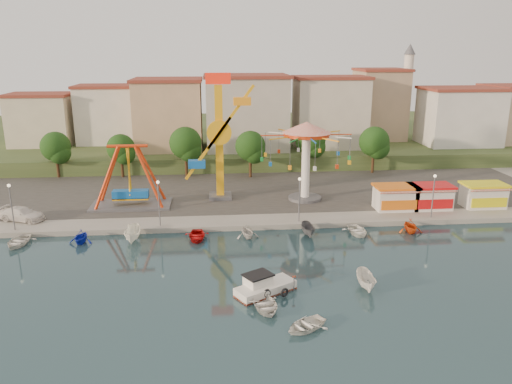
{
  "coord_description": "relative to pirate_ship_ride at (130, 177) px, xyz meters",
  "views": [
    {
      "loc": [
        -1.85,
        -41.39,
        19.93
      ],
      "look_at": [
        3.07,
        14.0,
        4.0
      ],
      "focal_mm": 35.0,
      "sensor_mm": 36.0,
      "label": 1
    }
  ],
  "objects": [
    {
      "name": "building_2",
      "position": [
        4.19,
        31.22,
        4.22
      ],
      "size": [
        11.95,
        9.28,
        11.23
      ],
      "primitive_type": "cube",
      "color": "tan",
      "rests_on": "hill_terrace"
    },
    {
      "name": "moored_boat_7",
      "position": [
        32.56,
        -10.94,
        -3.6
      ],
      "size": [
        2.62,
        3.03,
        1.6
      ],
      "primitive_type": "imported",
      "rotation": [
        0.0,
        0.0,
        0.0
      ],
      "color": "#D64913",
      "rests_on": "ground"
    },
    {
      "name": "cabin_motorboat",
      "position": [
        14.59,
        -23.94,
        -3.9
      ],
      "size": [
        5.56,
        4.42,
        1.86
      ],
      "rotation": [
        0.0,
        0.0,
        0.53
      ],
      "color": "white",
      "rests_on": "ground"
    },
    {
      "name": "skiff",
      "position": [
        23.48,
        -23.92,
        -3.68
      ],
      "size": [
        1.6,
        3.75,
        1.42
      ],
      "primitive_type": "imported",
      "rotation": [
        0.0,
        0.0,
        -0.06
      ],
      "color": "white",
      "rests_on": "ground"
    },
    {
      "name": "kamikaze_tower",
      "position": [
        11.75,
        2.39,
        4.11
      ],
      "size": [
        6.24,
        3.1,
        16.5
      ],
      "color": "#59595E",
      "rests_on": "quay_deck"
    },
    {
      "name": "moored_boat_3",
      "position": [
        8.57,
        -10.94,
        -4.01
      ],
      "size": [
        2.68,
        3.75,
        0.78
      ],
      "primitive_type": "imported",
      "rotation": [
        0.0,
        0.0,
        -0.0
      ],
      "color": "#BA0E0F",
      "rests_on": "ground"
    },
    {
      "name": "ground",
      "position": [
        12.37,
        -20.74,
        -4.39
      ],
      "size": [
        200.0,
        200.0,
        0.0
      ],
      "primitive_type": "plane",
      "color": "#122933",
      "rests_on": "ground"
    },
    {
      "name": "moored_boat_5",
      "position": [
        20.89,
        -10.94,
        -3.71
      ],
      "size": [
        1.37,
        3.54,
        1.36
      ],
      "primitive_type": "imported",
      "rotation": [
        0.0,
        0.0,
        0.01
      ],
      "color": "#57575C",
      "rests_on": "ground"
    },
    {
      "name": "building_5",
      "position": [
        44.74,
        29.59,
        4.21
      ],
      "size": [
        12.77,
        10.96,
        11.21
      ],
      "primitive_type": "cube",
      "color": "tan",
      "rests_on": "hill_terrace"
    },
    {
      "name": "tree_1",
      "position": [
        -3.63,
        15.5,
        0.81
      ],
      "size": [
        4.35,
        4.35,
        6.8
      ],
      "color": "#382314",
      "rests_on": "quay_deck"
    },
    {
      "name": "tree_3",
      "position": [
        16.37,
        13.62,
        1.16
      ],
      "size": [
        4.68,
        4.68,
        7.32
      ],
      "color": "#382314",
      "rests_on": "quay_deck"
    },
    {
      "name": "pirate_ship_ride",
      "position": [
        0.0,
        0.0,
        0.0
      ],
      "size": [
        10.0,
        5.0,
        8.0
      ],
      "color": "#59595E",
      "rests_on": "quay_deck"
    },
    {
      "name": "building_6",
      "position": [
        56.52,
        28.03,
        4.78
      ],
      "size": [
        8.23,
        8.98,
        12.36
      ],
      "primitive_type": "cube",
      "color": "silver",
      "rests_on": "hill_terrace"
    },
    {
      "name": "wave_swinger",
      "position": [
        22.68,
        0.94,
        3.8
      ],
      "size": [
        11.6,
        11.6,
        10.4
      ],
      "color": "#59595E",
      "rests_on": "quay_deck"
    },
    {
      "name": "quay_deck",
      "position": [
        12.37,
        41.26,
        -4.09
      ],
      "size": [
        200.0,
        100.0,
        0.6
      ],
      "primitive_type": "cube",
      "color": "#9E998E",
      "rests_on": "ground"
    },
    {
      "name": "tree_2",
      "position": [
        6.37,
        15.06,
        1.52
      ],
      "size": [
        5.02,
        5.02,
        7.85
      ],
      "color": "#382314",
      "rests_on": "quay_deck"
    },
    {
      "name": "booth_left",
      "position": [
        33.18,
        -4.26,
        -2.23
      ],
      "size": [
        5.4,
        3.78,
        3.08
      ],
      "color": "white",
      "rests_on": "quay_deck"
    },
    {
      "name": "rowboat_a",
      "position": [
        14.38,
        -26.71,
        -3.99
      ],
      "size": [
        3.46,
        4.35,
        0.81
      ],
      "primitive_type": "imported",
      "rotation": [
        0.0,
        0.0,
        0.18
      ],
      "color": "silver",
      "rests_on": "ground"
    },
    {
      "name": "moored_boat_2",
      "position": [
        1.77,
        -10.94,
        -3.6
      ],
      "size": [
        1.56,
        4.12,
        1.59
      ],
      "primitive_type": "imported",
      "rotation": [
        0.0,
        0.0,
        0.0
      ],
      "color": "white",
      "rests_on": "ground"
    },
    {
      "name": "tree_0",
      "position": [
        -13.63,
        16.23,
        1.08
      ],
      "size": [
        4.6,
        4.6,
        7.19
      ],
      "color": "#382314",
      "rests_on": "quay_deck"
    },
    {
      "name": "building_3",
      "position": [
        17.98,
        28.06,
        3.2
      ],
      "size": [
        12.59,
        10.5,
        9.2
      ],
      "primitive_type": "cube",
      "color": "beige",
      "rests_on": "hill_terrace"
    },
    {
      "name": "lamp_post_0",
      "position": [
        -11.63,
        -7.74,
        -1.29
      ],
      "size": [
        0.14,
        0.14,
        5.0
      ],
      "primitive_type": "cylinder",
      "color": "#59595E",
      "rests_on": "quay_deck"
    },
    {
      "name": "asphalt_pad",
      "position": [
        12.37,
        9.26,
        -3.79
      ],
      "size": [
        90.0,
        28.0,
        0.01
      ],
      "primitive_type": "cube",
      "color": "#4C4944",
      "rests_on": "quay_deck"
    },
    {
      "name": "rowboat_b",
      "position": [
        17.04,
        -29.93,
        -4.04
      ],
      "size": [
        4.21,
        3.92,
        0.71
      ],
      "primitive_type": "imported",
      "rotation": [
        0.0,
        0.0,
        -1.0
      ],
      "color": "white",
      "rests_on": "ground"
    },
    {
      "name": "building_1",
      "position": [
        -8.96,
        30.64,
        2.92
      ],
      "size": [
        12.33,
        9.01,
        8.63
      ],
      "primitive_type": "cube",
      "color": "silver",
      "rests_on": "hill_terrace"
    },
    {
      "name": "building_4",
      "position": [
        31.44,
        31.46,
        3.22
      ],
      "size": [
        10.75,
        9.23,
        9.24
      ],
      "primitive_type": "cube",
      "color": "beige",
      "rests_on": "hill_terrace"
    },
    {
      "name": "hill_terrace",
      "position": [
        12.37,
        46.26,
        -2.89
      ],
      "size": [
        200.0,
        60.0,
        3.0
      ],
      "primitive_type": "cube",
      "color": "#384C26",
      "rests_on": "ground"
    },
    {
      "name": "moored_boat_4",
      "position": [
        14.11,
        -10.94,
        -3.66
      ],
      "size": [
        2.98,
        3.26,
        1.47
      ],
      "primitive_type": "imported",
      "rotation": [
        0.0,
        0.0,
        0.23
      ],
      "color": "silver",
      "rests_on": "ground"
    },
    {
      "name": "moored_boat_6",
      "position": [
        26.47,
        -10.94,
        -3.99
      ],
      "size": [
        3.13,
        4.12,
        0.8
      ],
      "primitive_type": "imported",
      "rotation": [
        0.0,
        0.0,
        0.1
      ],
      "color": "white",
      "rests_on": "ground"
    },
    {
      "name": "booth_mid",
      "position": [
        37.64,
        -4.26,
        -2.23
      ],
      "size": [
        5.4,
        3.78,
        3.08
      ],
      "color": "white",
      "rests_on": "quay_deck"
    },
    {
      "name": "lamp_post_2",
      "position": [
        20.37,
        -7.74,
        -1.29
      ],
      "size": [
        0.14,
        0.14,
        5.0
      ],
      "primitive_type": "cylinder",
      "color": "#59595E",
      "rests_on": "quay_deck"
    },
    {
      "name": "minaret",
      "position": [
        48.37,
        33.26,
        8.15
      ],
      "size": [
        2.8,
        2.8,
        18.0
      ],
      "color": "silver",
      "rests_on": "hill_terrace"
    },
    {
      "name": "lamp_post_1",
      "position": [
        4.37,
        -7.74,
        -1.29
      ],
      "size": [
        0.14,
        0.14,
        5.0
      ],
      "primitive_type": "cylinder",
      "color": "#59595E",
      "rests_on": "quay_deck"
    },
    {
      "name": "van",
      "position": [
        -11.91,
        -4.53,
        -3.01
      ],
      "size": [
        5.81,
        3.85,
        1.56
      ],
      "primitive_type": "imported",
      "rotation": [
        0.0,
        0.0,
        1.23
      ],
      "color": "silver",
      "rests_on": "quay_deck"
    },
    {
      "name": "lamp_post_3",
      "position": [
        36.37,
        -7.74,
        -1.29
      ],
      "size": [
        0.14,
        0.14,
        5.0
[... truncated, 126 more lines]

